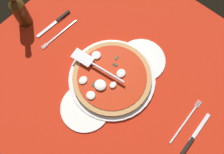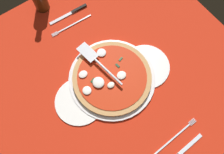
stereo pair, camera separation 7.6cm
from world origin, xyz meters
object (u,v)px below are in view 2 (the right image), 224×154
object	(u,v)px
pizza	(111,77)
pizza_server	(99,63)
dinner_plate_right	(146,66)
place_setting_near	(177,146)
dinner_plate_left	(80,101)
place_setting_far	(72,19)

from	to	relation	value
pizza	pizza_server	world-z (taller)	pizza_server
dinner_plate_right	place_setting_near	distance (cm)	34.44
dinner_plate_left	dinner_plate_right	bearing A→B (deg)	-6.67
dinner_plate_left	dinner_plate_right	distance (cm)	31.68
pizza_server	place_setting_far	world-z (taller)	pizza_server
dinner_plate_left	dinner_plate_right	xyz separation A→B (cm)	(31.46, -3.68, 0.00)
pizza_server	place_setting_near	size ratio (longest dim) A/B	1.13
pizza_server	place_setting_far	size ratio (longest dim) A/B	1.15
dinner_plate_left	pizza	xyz separation A→B (cm)	(16.23, 0.41, 1.77)
place_setting_far	dinner_plate_left	bearing A→B (deg)	65.27
dinner_plate_right	place_setting_near	size ratio (longest dim) A/B	0.92
dinner_plate_right	place_setting_far	size ratio (longest dim) A/B	0.93
dinner_plate_left	place_setting_near	size ratio (longest dim) A/B	0.90
dinner_plate_left	dinner_plate_right	world-z (taller)	same
pizza	place_setting_far	xyz separation A→B (cm)	(2.36, 35.24, -1.92)
pizza_server	place_setting_near	bearing A→B (deg)	178.03
dinner_plate_left	place_setting_far	world-z (taller)	place_setting_far
dinner_plate_right	pizza_server	distance (cm)	20.48
place_setting_far	dinner_plate_right	bearing A→B (deg)	110.94
dinner_plate_left	pizza_server	bearing A→B (deg)	27.61
dinner_plate_right	pizza_server	bearing A→B (deg)	144.56
pizza_server	place_setting_far	distance (cm)	28.30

